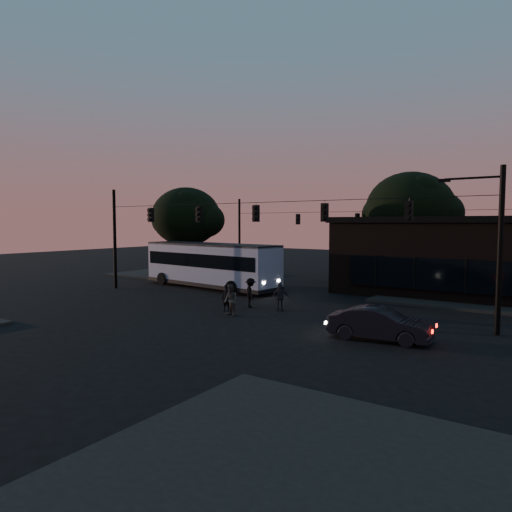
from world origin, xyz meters
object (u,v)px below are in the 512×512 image
Objects in this scene: car at (380,324)px; pedestrian_c at (280,297)px; bus at (210,263)px; pedestrian_a at (227,298)px; pedestrian_d at (251,293)px; building at (456,255)px; pedestrian_b at (231,300)px.

pedestrian_c is (-6.85, 3.17, 0.09)m from car.
bus is 18.08m from car.
pedestrian_a is 1.78m from pedestrian_d.
pedestrian_d is at bearing -124.89° from building.
bus is 7.28× the size of pedestrian_b.
pedestrian_b is (-8.34, 0.50, 0.15)m from car.
pedestrian_d is at bearing 60.30° from pedestrian_a.
pedestrian_a is 1.33m from pedestrian_b.
pedestrian_d is at bearing -26.83° from pedestrian_c.
car is 9.42m from pedestrian_a.
car is at bearing 19.23° from pedestrian_b.
bus is 10.93m from pedestrian_b.
building is 15.96m from car.
pedestrian_d reaches higher than car.
building is 17.31m from pedestrian_a.
pedestrian_b is at bearing 146.29° from pedestrian_d.
building reaches higher than car.
pedestrian_a reaches higher than car.
pedestrian_a is 0.88× the size of pedestrian_d.
building is 9.72× the size of pedestrian_c.
pedestrian_d is (-0.53, 2.61, 0.02)m from pedestrian_b.
building is 15.63m from pedestrian_d.
pedestrian_d is (0.45, 1.72, 0.11)m from pedestrian_a.
pedestrian_c is at bearing 83.58° from pedestrian_b.
car is at bearing -23.41° from pedestrian_a.
pedestrian_b is at bearing 32.39° from pedestrian_c.
bus is 9.63m from pedestrian_a.
bus is 10.56m from pedestrian_c.
pedestrian_c is (1.48, 2.67, -0.06)m from pedestrian_b.
pedestrian_d reaches higher than pedestrian_b.
bus is 7.12× the size of pedestrian_d.
bus is 7.83× the size of pedestrian_c.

